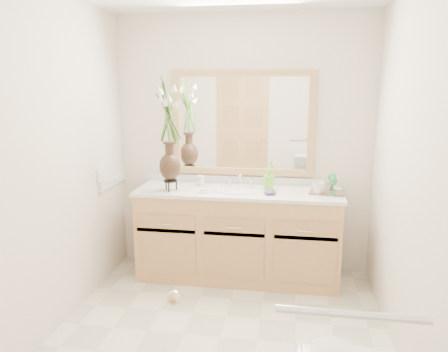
% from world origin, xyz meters
% --- Properties ---
extents(floor, '(2.60, 2.60, 0.00)m').
position_xyz_m(floor, '(0.00, 0.00, 0.00)').
color(floor, beige).
rests_on(floor, ground).
extents(wall_back, '(2.40, 0.02, 2.40)m').
position_xyz_m(wall_back, '(0.00, 1.30, 1.20)').
color(wall_back, white).
rests_on(wall_back, floor).
extents(wall_front, '(2.40, 0.02, 2.40)m').
position_xyz_m(wall_front, '(0.00, -1.30, 1.20)').
color(wall_front, white).
rests_on(wall_front, floor).
extents(wall_left, '(0.02, 2.60, 2.40)m').
position_xyz_m(wall_left, '(-1.20, 0.00, 1.20)').
color(wall_left, white).
rests_on(wall_left, floor).
extents(wall_right, '(0.02, 2.60, 2.40)m').
position_xyz_m(wall_right, '(1.20, 0.00, 1.20)').
color(wall_right, white).
rests_on(wall_right, floor).
extents(vanity, '(1.80, 0.55, 0.80)m').
position_xyz_m(vanity, '(0.00, 1.01, 0.40)').
color(vanity, tan).
rests_on(vanity, floor).
extents(counter, '(1.84, 0.57, 0.03)m').
position_xyz_m(counter, '(0.00, 1.01, 0.82)').
color(counter, silver).
rests_on(counter, vanity).
extents(sink, '(0.38, 0.34, 0.23)m').
position_xyz_m(sink, '(0.00, 1.00, 0.78)').
color(sink, white).
rests_on(sink, counter).
extents(mirror, '(1.32, 0.04, 0.97)m').
position_xyz_m(mirror, '(0.00, 1.28, 1.41)').
color(mirror, white).
rests_on(mirror, wall_back).
extents(switch_plate, '(0.02, 0.12, 0.12)m').
position_xyz_m(switch_plate, '(-1.19, 0.76, 0.98)').
color(switch_plate, white).
rests_on(switch_plate, wall_left).
extents(door, '(0.80, 0.03, 2.00)m').
position_xyz_m(door, '(-0.30, -1.29, 1.00)').
color(door, tan).
rests_on(door, floor).
extents(grab_bar, '(0.55, 0.03, 0.03)m').
position_xyz_m(grab_bar, '(0.70, -1.27, 0.95)').
color(grab_bar, silver).
rests_on(grab_bar, wall_front).
extents(flower_vase, '(0.22, 0.22, 0.90)m').
position_xyz_m(flower_vase, '(-0.60, 0.91, 1.44)').
color(flower_vase, black).
rests_on(flower_vase, counter).
extents(tumbler, '(0.07, 0.07, 0.10)m').
position_xyz_m(tumbler, '(-0.37, 1.14, 0.88)').
color(tumbler, beige).
rests_on(tumbler, counter).
extents(soap_dish, '(0.11, 0.11, 0.03)m').
position_xyz_m(soap_dish, '(-0.29, 0.88, 0.84)').
color(soap_dish, beige).
rests_on(soap_dish, counter).
extents(soap_bottle, '(0.10, 0.10, 0.17)m').
position_xyz_m(soap_bottle, '(0.26, 1.09, 0.92)').
color(soap_bottle, '#72D532').
rests_on(soap_bottle, counter).
extents(purple_dish, '(0.13, 0.12, 0.04)m').
position_xyz_m(purple_dish, '(0.29, 0.90, 0.85)').
color(purple_dish, '#532879').
rests_on(purple_dish, counter).
extents(tray, '(0.32, 0.24, 0.01)m').
position_xyz_m(tray, '(0.78, 1.02, 0.84)').
color(tray, brown).
rests_on(tray, counter).
extents(mug_left, '(0.11, 0.10, 0.10)m').
position_xyz_m(mug_left, '(0.70, 0.97, 0.89)').
color(mug_left, beige).
rests_on(mug_left, tray).
extents(mug_right, '(0.13, 0.12, 0.10)m').
position_xyz_m(mug_right, '(0.78, 1.08, 0.89)').
color(mug_right, beige).
rests_on(mug_right, tray).
extents(goblet_front, '(0.07, 0.07, 0.15)m').
position_xyz_m(goblet_front, '(0.82, 0.96, 0.95)').
color(goblet_front, '#287A3B').
rests_on(goblet_front, tray).
extents(goblet_back, '(0.07, 0.07, 0.16)m').
position_xyz_m(goblet_back, '(0.82, 1.09, 0.95)').
color(goblet_back, '#287A3B').
rests_on(goblet_back, tray).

